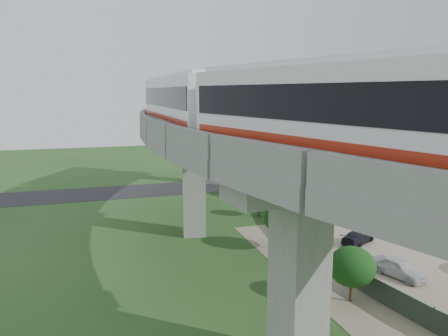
{
  "coord_description": "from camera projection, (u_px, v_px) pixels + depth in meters",
  "views": [
    {
      "loc": [
        -7.99,
        -27.42,
        13.02
      ],
      "look_at": [
        1.37,
        2.63,
        7.5
      ],
      "focal_mm": 35.0,
      "sensor_mm": 36.0,
      "label": 1
    }
  ],
  "objects": [
    {
      "name": "metro_train",
      "position": [
        201.0,
        101.0,
        34.63
      ],
      "size": [
        13.78,
        60.94,
        3.64
      ],
      "color": "silver",
      "rests_on": "ground"
    },
    {
      "name": "ground",
      "position": [
        216.0,
        281.0,
        30.37
      ],
      "size": [
        160.0,
        160.0,
        0.0
      ],
      "primitive_type": "plane",
      "color": "#264A1D",
      "rests_on": "ground"
    },
    {
      "name": "viaduct",
      "position": [
        270.0,
        150.0,
        29.93
      ],
      "size": [
        19.58,
        73.98,
        11.4
      ],
      "color": "#99968E",
      "rests_on": "ground"
    },
    {
      "name": "asphalt_road",
      "position": [
        154.0,
        190.0,
        58.58
      ],
      "size": [
        60.0,
        8.0,
        0.03
      ],
      "primitive_type": "cube",
      "color": "#232326",
      "rests_on": "ground"
    },
    {
      "name": "tree_1",
      "position": [
        259.0,
        197.0,
        45.77
      ],
      "size": [
        2.14,
        2.14,
        3.05
      ],
      "color": "#382314",
      "rests_on": "ground"
    },
    {
      "name": "fence",
      "position": [
        340.0,
        256.0,
        33.1
      ],
      "size": [
        3.87,
        38.73,
        1.5
      ],
      "color": "#2D382D",
      "rests_on": "ground"
    },
    {
      "name": "car_white",
      "position": [
        399.0,
        268.0,
        30.92
      ],
      "size": [
        2.57,
        4.18,
        1.33
      ],
      "primitive_type": "imported",
      "rotation": [
        0.0,
        0.0,
        0.28
      ],
      "color": "silver",
      "rests_on": "dirt_lot"
    },
    {
      "name": "tree_0",
      "position": [
        259.0,
        178.0,
        53.84
      ],
      "size": [
        2.76,
        2.76,
        3.67
      ],
      "color": "#382314",
      "rests_on": "ground"
    },
    {
      "name": "tree_3",
      "position": [
        352.0,
        267.0,
        26.99
      ],
      "size": [
        2.93,
        2.93,
        3.59
      ],
      "color": "#382314",
      "rests_on": "ground"
    },
    {
      "name": "dirt_lot",
      "position": [
        404.0,
        268.0,
        32.59
      ],
      "size": [
        18.0,
        26.0,
        0.04
      ],
      "primitive_type": "cube",
      "color": "gray",
      "rests_on": "ground"
    },
    {
      "name": "tree_2",
      "position": [
        282.0,
        219.0,
        35.95
      ],
      "size": [
        3.02,
        3.02,
        3.97
      ],
      "color": "#382314",
      "rests_on": "ground"
    },
    {
      "name": "car_dark",
      "position": [
        358.0,
        237.0,
        37.75
      ],
      "size": [
        4.12,
        3.25,
        1.12
      ],
      "primitive_type": "imported",
      "rotation": [
        0.0,
        0.0,
        2.08
      ],
      "color": "black",
      "rests_on": "dirt_lot"
    }
  ]
}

